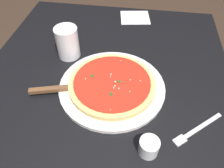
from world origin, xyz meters
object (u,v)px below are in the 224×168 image
at_px(pizza_server, 62,89).
at_px(fork, 196,130).
at_px(cup_tall_drink, 68,42).
at_px(pizza, 112,83).
at_px(napkin_folded_right, 135,17).
at_px(serving_plate, 112,87).
at_px(cup_small_sauce, 149,147).

distance_m(pizza_server, fork, 0.44).
xyz_separation_m(cup_tall_drink, fork, (-0.28, -0.46, -0.06)).
bearing_deg(pizza_server, pizza, -74.25).
bearing_deg(napkin_folded_right, cup_tall_drink, 144.01).
xyz_separation_m(pizza, napkin_folded_right, (0.47, -0.04, -0.02)).
xyz_separation_m(pizza, cup_tall_drink, (0.15, 0.19, 0.04)).
bearing_deg(serving_plate, fork, -115.93).
bearing_deg(pizza, pizza_server, 105.75).
relative_size(serving_plate, pizza_server, 1.60).
bearing_deg(fork, napkin_folded_right, 20.41).
bearing_deg(cup_small_sauce, serving_plate, 31.39).
relative_size(serving_plate, cup_tall_drink, 2.95).
height_order(pizza_server, fork, pizza_server).
relative_size(napkin_folded_right, fork, 0.89).
bearing_deg(napkin_folded_right, serving_plate, 175.00).
xyz_separation_m(pizza, cup_small_sauce, (-0.21, -0.13, 0.00)).
height_order(napkin_folded_right, fork, fork).
relative_size(cup_tall_drink, napkin_folded_right, 0.89).
xyz_separation_m(cup_tall_drink, napkin_folded_right, (0.32, -0.23, -0.06)).
relative_size(serving_plate, fork, 2.34).
bearing_deg(fork, cup_small_sauce, 122.16).
height_order(serving_plate, pizza, pizza).
distance_m(napkin_folded_right, fork, 0.64).
xyz_separation_m(serving_plate, fork, (-0.13, -0.27, -0.00)).
relative_size(cup_tall_drink, cup_small_sauce, 2.25).
relative_size(cup_tall_drink, fork, 0.79).
bearing_deg(fork, cup_tall_drink, 58.67).
bearing_deg(serving_plate, cup_tall_drink, 52.15).
height_order(serving_plate, napkin_folded_right, serving_plate).
xyz_separation_m(cup_small_sauce, napkin_folded_right, (0.69, 0.09, -0.02)).
bearing_deg(pizza_server, serving_plate, -74.25).
distance_m(pizza, napkin_folded_right, 0.48).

